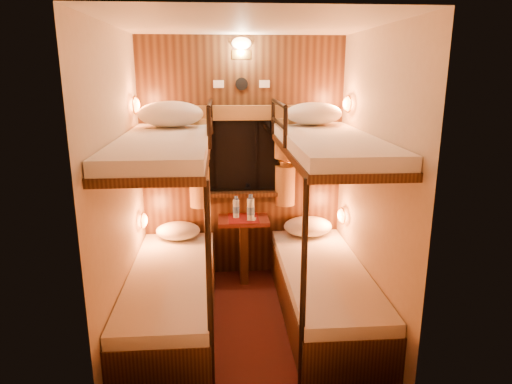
{
  "coord_description": "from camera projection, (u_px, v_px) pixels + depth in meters",
  "views": [
    {
      "loc": [
        -0.21,
        -3.47,
        2.08
      ],
      "look_at": [
        0.07,
        0.15,
        1.11
      ],
      "focal_mm": 32.0,
      "sensor_mm": 36.0,
      "label": 1
    }
  ],
  "objects": [
    {
      "name": "floor",
      "position": [
        249.0,
        322.0,
        3.89
      ],
      "size": [
        2.1,
        2.1,
        0.0
      ],
      "primitive_type": "plane",
      "color": "#350E0E",
      "rests_on": "ground"
    },
    {
      "name": "ceiling",
      "position": [
        248.0,
        24.0,
        3.27
      ],
      "size": [
        2.1,
        2.1,
        0.0
      ],
      "primitive_type": "plane",
      "rotation": [
        3.14,
        0.0,
        0.0
      ],
      "color": "silver",
      "rests_on": "wall_back"
    },
    {
      "name": "wall_back",
      "position": [
        242.0,
        160.0,
        4.59
      ],
      "size": [
        2.4,
        0.0,
        2.4
      ],
      "primitive_type": "plane",
      "rotation": [
        1.57,
        0.0,
        0.0
      ],
      "color": "#C6B293",
      "rests_on": "floor"
    },
    {
      "name": "wall_front",
      "position": [
        260.0,
        231.0,
        2.57
      ],
      "size": [
        2.4,
        0.0,
        2.4
      ],
      "primitive_type": "plane",
      "rotation": [
        -1.57,
        0.0,
        0.0
      ],
      "color": "#C6B293",
      "rests_on": "floor"
    },
    {
      "name": "wall_left",
      "position": [
        119.0,
        188.0,
        3.51
      ],
      "size": [
        0.0,
        2.4,
        2.4
      ],
      "primitive_type": "plane",
      "rotation": [
        1.57,
        0.0,
        1.57
      ],
      "color": "#C6B293",
      "rests_on": "floor"
    },
    {
      "name": "wall_right",
      "position": [
        373.0,
        183.0,
        3.66
      ],
      "size": [
        0.0,
        2.4,
        2.4
      ],
      "primitive_type": "plane",
      "rotation": [
        1.57,
        0.0,
        -1.57
      ],
      "color": "#C6B293",
      "rests_on": "floor"
    },
    {
      "name": "back_panel",
      "position": [
        242.0,
        161.0,
        4.58
      ],
      "size": [
        2.0,
        0.03,
        2.4
      ],
      "primitive_type": "cube",
      "color": "black",
      "rests_on": "floor"
    },
    {
      "name": "bunk_left",
      "position": [
        170.0,
        260.0,
        3.76
      ],
      "size": [
        0.72,
        1.9,
        1.82
      ],
      "color": "black",
      "rests_on": "floor"
    },
    {
      "name": "bunk_right",
      "position": [
        325.0,
        256.0,
        3.86
      ],
      "size": [
        0.72,
        1.9,
        1.82
      ],
      "color": "black",
      "rests_on": "floor"
    },
    {
      "name": "window",
      "position": [
        242.0,
        163.0,
        4.55
      ],
      "size": [
        1.0,
        0.12,
        0.79
      ],
      "color": "black",
      "rests_on": "back_panel"
    },
    {
      "name": "curtains",
      "position": [
        242.0,
        155.0,
        4.5
      ],
      "size": [
        1.1,
        0.22,
        1.0
      ],
      "color": "olive",
      "rests_on": "back_panel"
    },
    {
      "name": "back_fixtures",
      "position": [
        241.0,
        52.0,
        4.27
      ],
      "size": [
        0.54,
        0.09,
        0.48
      ],
      "color": "black",
      "rests_on": "back_panel"
    },
    {
      "name": "reading_lamps",
      "position": [
        244.0,
        163.0,
        4.24
      ],
      "size": [
        2.0,
        0.2,
        1.25
      ],
      "color": "orange",
      "rests_on": "wall_left"
    },
    {
      "name": "table",
      "position": [
        244.0,
        240.0,
        4.6
      ],
      "size": [
        0.5,
        0.34,
        0.66
      ],
      "color": "maroon",
      "rests_on": "floor"
    },
    {
      "name": "bottle_left",
      "position": [
        236.0,
        208.0,
        4.54
      ],
      "size": [
        0.06,
        0.06,
        0.22
      ],
      "rotation": [
        0.0,
        0.0,
        0.04
      ],
      "color": "#99BFE5",
      "rests_on": "table"
    },
    {
      "name": "bottle_right",
      "position": [
        251.0,
        209.0,
        4.45
      ],
      "size": [
        0.08,
        0.08,
        0.26
      ],
      "rotation": [
        0.0,
        0.0,
        -0.12
      ],
      "color": "#99BFE5",
      "rests_on": "table"
    },
    {
      "name": "sachet_a",
      "position": [
        252.0,
        220.0,
        4.48
      ],
      "size": [
        0.1,
        0.09,
        0.01
      ],
      "primitive_type": "cube",
      "rotation": [
        0.0,
        0.0,
        -0.36
      ],
      "color": "silver",
      "rests_on": "table"
    },
    {
      "name": "sachet_b",
      "position": [
        253.0,
        218.0,
        4.53
      ],
      "size": [
        0.08,
        0.06,
        0.01
      ],
      "primitive_type": "cube",
      "rotation": [
        0.0,
        0.0,
        -0.2
      ],
      "color": "silver",
      "rests_on": "table"
    },
    {
      "name": "pillow_lower_left",
      "position": [
        178.0,
        231.0,
        4.51
      ],
      "size": [
        0.44,
        0.31,
        0.17
      ],
      "primitive_type": "ellipsoid",
      "color": "silver",
      "rests_on": "bunk_left"
    },
    {
      "name": "pillow_lower_right",
      "position": [
        308.0,
        226.0,
        4.6
      ],
      "size": [
        0.49,
        0.35,
        0.19
      ],
      "primitive_type": "ellipsoid",
      "color": "silver",
      "rests_on": "bunk_right"
    },
    {
      "name": "pillow_upper_left",
      "position": [
        171.0,
        114.0,
        4.04
      ],
      "size": [
        0.58,
        0.42,
        0.23
      ],
      "primitive_type": "ellipsoid",
      "color": "silver",
      "rests_on": "bunk_left"
    },
    {
      "name": "pillow_upper_right",
      "position": [
        314.0,
        114.0,
        4.2
      ],
      "size": [
        0.53,
        0.38,
        0.21
      ],
      "primitive_type": "ellipsoid",
      "color": "silver",
      "rests_on": "bunk_right"
    }
  ]
}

